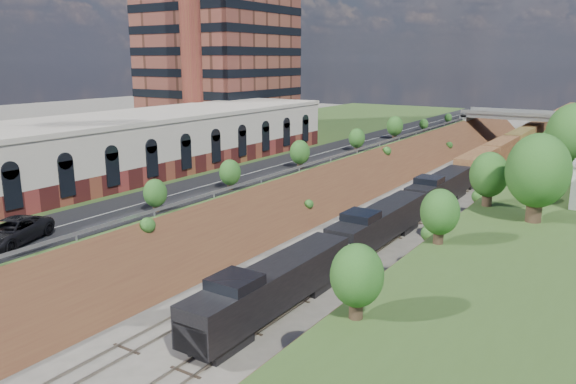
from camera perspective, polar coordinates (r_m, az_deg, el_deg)
platform_left at (r=92.02m, az=-6.33°, el=3.25°), size 44.00×180.00×5.00m
embankment_left at (r=80.68m, az=5.93°, el=0.01°), size 10.00×180.00×10.00m
embankment_right at (r=73.71m, az=21.33°, el=-2.14°), size 10.00×180.00×10.00m
rail_left_track at (r=77.34m, az=11.48°, el=-0.71°), size 1.58×180.00×0.18m
rail_right_track at (r=75.67m, az=15.13°, el=-1.22°), size 1.58×180.00×0.18m
road at (r=81.77m, az=3.20°, el=3.85°), size 8.00×180.00×0.10m
guardrail at (r=79.59m, az=5.70°, el=3.91°), size 0.10×171.00×0.70m
commercial_building at (r=71.86m, az=-14.48°, el=4.92°), size 14.30×62.30×7.00m
smokestack at (r=89.78m, az=-9.96°, el=17.31°), size 3.20×3.20×40.00m
overpass at (r=134.99m, az=22.49°, el=6.58°), size 24.50×8.30×7.40m
tree_right_large at (r=51.43m, az=24.06°, el=1.92°), size 5.25×5.25×7.61m
tree_left_crest at (r=48.49m, az=-16.90°, el=-0.96°), size 2.45×2.45×3.55m
freight_train at (r=121.93m, az=22.41°, el=4.86°), size 3.01×185.78×4.55m
suv at (r=46.66m, az=-26.29°, el=-3.62°), size 5.25×7.41×1.88m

